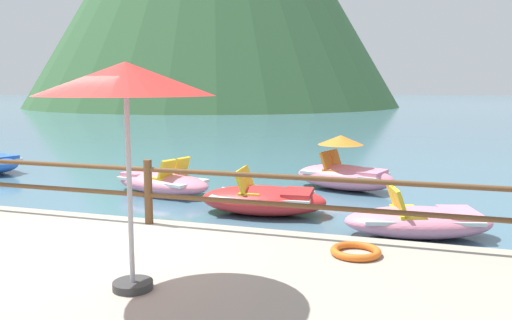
{
  "coord_description": "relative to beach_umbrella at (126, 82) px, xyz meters",
  "views": [
    {
      "loc": [
        3.77,
        -5.07,
        2.41
      ],
      "look_at": [
        0.56,
        5.0,
        0.9
      ],
      "focal_mm": 36.45,
      "sensor_mm": 36.0,
      "label": 1
    }
  ],
  "objects": [
    {
      "name": "pedal_boat_2",
      "position": [
        -0.1,
        4.87,
        -2.16
      ],
      "size": [
        2.5,
        1.41,
        0.87
      ],
      "color": "red",
      "rests_on": "ground"
    },
    {
      "name": "pedal_boat_3",
      "position": [
        2.71,
        4.21,
        -2.19
      ],
      "size": [
        2.57,
        1.7,
        0.83
      ],
      "color": "pink",
      "rests_on": "ground"
    },
    {
      "name": "ground_plane",
      "position": [
        -1.09,
        40.73,
        -2.45
      ],
      "size": [
        200.0,
        200.0,
        0.0
      ],
      "primitive_type": "plane",
      "color": "#477084"
    },
    {
      "name": "dock_railing",
      "position": [
        -1.09,
        2.28,
        -1.46
      ],
      "size": [
        23.92,
        0.12,
        0.95
      ],
      "color": "brown",
      "rests_on": "promenade_dock"
    },
    {
      "name": "pedal_boat_1",
      "position": [
        -2.86,
        6.02,
        -2.19
      ],
      "size": [
        2.76,
        1.86,
        0.83
      ],
      "color": "pink",
      "rests_on": "ground"
    },
    {
      "name": "life_ring",
      "position": [
        1.99,
        1.75,
        -2.0
      ],
      "size": [
        0.61,
        0.61,
        0.09
      ],
      "primitive_type": "torus",
      "color": "orange",
      "rests_on": "promenade_dock"
    },
    {
      "name": "beach_umbrella",
      "position": [
        0.0,
        0.0,
        0.0
      ],
      "size": [
        1.7,
        1.7,
        2.24
      ],
      "color": "#B2B2B7",
      "rests_on": "promenade_dock"
    },
    {
      "name": "pedal_boat_0",
      "position": [
        1.02,
        7.69,
        -2.03
      ],
      "size": [
        2.61,
        1.73,
        1.27
      ],
      "color": "pink",
      "rests_on": "ground"
    }
  ]
}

